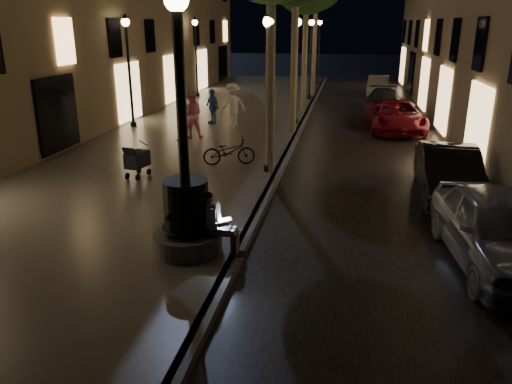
% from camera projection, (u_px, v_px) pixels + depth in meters
% --- Properties ---
extents(ground, '(120.00, 120.00, 0.00)m').
position_uv_depth(ground, '(299.00, 132.00, 22.22)').
color(ground, black).
rests_on(ground, ground).
extents(cobble_lane, '(6.00, 45.00, 0.02)m').
position_uv_depth(cobble_lane, '(368.00, 135.00, 21.71)').
color(cobble_lane, black).
rests_on(cobble_lane, ground).
extents(promenade, '(8.00, 45.00, 0.20)m').
position_uv_depth(promenade, '(212.00, 127.00, 22.87)').
color(promenade, '#6A665D').
rests_on(promenade, ground).
extents(curb_strip, '(0.25, 45.00, 0.20)m').
position_uv_depth(curb_strip, '(299.00, 130.00, 22.19)').
color(curb_strip, '#59595B').
rests_on(curb_strip, ground).
extents(fountain_lamppost, '(1.40, 1.40, 5.21)m').
position_uv_depth(fountain_lamppost, '(186.00, 204.00, 9.89)').
color(fountain_lamppost, '#59595B').
rests_on(fountain_lamppost, promenade).
extents(seated_man_laptop, '(0.92, 0.31, 1.29)m').
position_uv_depth(seated_man_laptop, '(216.00, 221.00, 9.89)').
color(seated_man_laptop, gray).
rests_on(seated_man_laptop, promenade).
extents(lamp_curb_a, '(0.36, 0.36, 4.81)m').
position_uv_depth(lamp_curb_a, '(269.00, 72.00, 14.71)').
color(lamp_curb_a, black).
rests_on(lamp_curb_a, promenade).
extents(lamp_curb_b, '(0.36, 0.36, 4.81)m').
position_uv_depth(lamp_curb_b, '(297.00, 56.00, 22.16)').
color(lamp_curb_b, black).
rests_on(lamp_curb_b, promenade).
extents(lamp_curb_c, '(0.36, 0.36, 4.81)m').
position_uv_depth(lamp_curb_c, '(311.00, 48.00, 29.62)').
color(lamp_curb_c, black).
rests_on(lamp_curb_c, promenade).
extents(lamp_curb_d, '(0.36, 0.36, 4.81)m').
position_uv_depth(lamp_curb_d, '(319.00, 43.00, 37.07)').
color(lamp_curb_d, black).
rests_on(lamp_curb_d, promenade).
extents(lamp_left_b, '(0.36, 0.36, 4.81)m').
position_uv_depth(lamp_left_b, '(128.00, 57.00, 21.51)').
color(lamp_left_b, black).
rests_on(lamp_left_b, promenade).
extents(lamp_left_c, '(0.36, 0.36, 4.81)m').
position_uv_depth(lamp_left_c, '(196.00, 47.00, 30.83)').
color(lamp_left_c, black).
rests_on(lamp_left_c, promenade).
extents(stroller, '(0.58, 1.09, 1.09)m').
position_uv_depth(stroller, '(137.00, 160.00, 14.87)').
color(stroller, black).
rests_on(stroller, promenade).
extents(car_front, '(2.17, 4.56, 1.51)m').
position_uv_depth(car_front, '(497.00, 229.00, 9.83)').
color(car_front, '#9FA2A6').
rests_on(car_front, ground).
extents(car_second, '(1.63, 4.33, 1.41)m').
position_uv_depth(car_second, '(449.00, 173.00, 13.71)').
color(car_second, black).
rests_on(car_second, ground).
extents(car_third, '(2.54, 5.03, 1.36)m').
position_uv_depth(car_third, '(396.00, 116.00, 22.29)').
color(car_third, maroon).
rests_on(car_third, ground).
extents(car_rear, '(1.80, 4.42, 1.28)m').
position_uv_depth(car_rear, '(385.00, 102.00, 26.61)').
color(car_rear, '#2D2D32').
rests_on(car_rear, ground).
extents(car_fifth, '(1.61, 3.98, 1.28)m').
position_uv_depth(car_fifth, '(378.00, 85.00, 33.46)').
color(car_fifth, '#9D9D98').
rests_on(car_fifth, ground).
extents(pedestrian_red, '(0.61, 0.68, 1.55)m').
position_uv_depth(pedestrian_red, '(182.00, 132.00, 17.52)').
color(pedestrian_red, '#C82849').
rests_on(pedestrian_red, promenade).
extents(pedestrian_pink, '(1.08, 0.96, 1.87)m').
position_uv_depth(pedestrian_pink, '(191.00, 115.00, 19.94)').
color(pedestrian_pink, pink).
rests_on(pedestrian_pink, promenade).
extents(pedestrian_white, '(1.45, 1.34, 1.96)m').
position_uv_depth(pedestrian_white, '(233.00, 106.00, 21.84)').
color(pedestrian_white, silver).
rests_on(pedestrian_white, promenade).
extents(pedestrian_blue, '(0.95, 0.91, 1.58)m').
position_uv_depth(pedestrian_blue, '(212.00, 106.00, 22.84)').
color(pedestrian_blue, '#275091').
rests_on(pedestrian_blue, promenade).
extents(bicycle, '(1.80, 1.08, 0.89)m').
position_uv_depth(bicycle, '(229.00, 151.00, 16.23)').
color(bicycle, black).
rests_on(bicycle, promenade).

